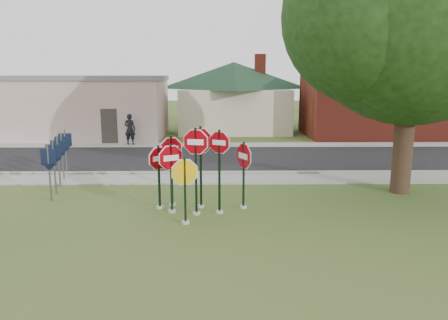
{
  "coord_description": "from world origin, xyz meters",
  "views": [
    {
      "loc": [
        0.75,
        -12.08,
        4.33
      ],
      "look_at": [
        0.95,
        2.0,
        1.54
      ],
      "focal_mm": 35.0,
      "sensor_mm": 36.0,
      "label": 1
    }
  ],
  "objects_px": {
    "stop_sign_yellow": "(185,183)",
    "oak_tree": "(414,8)",
    "stop_sign_left": "(171,169)",
    "pedestrian": "(130,129)",
    "stop_sign_center": "(196,158)"
  },
  "relations": [
    {
      "from": "stop_sign_center",
      "to": "pedestrian",
      "type": "xyz_separation_m",
      "value": [
        -4.69,
        13.44,
        -0.79
      ]
    },
    {
      "from": "stop_sign_center",
      "to": "stop_sign_left",
      "type": "distance_m",
      "value": 0.91
    },
    {
      "from": "stop_sign_left",
      "to": "pedestrian",
      "type": "distance_m",
      "value": 13.78
    },
    {
      "from": "stop_sign_yellow",
      "to": "pedestrian",
      "type": "height_order",
      "value": "stop_sign_yellow"
    },
    {
      "from": "stop_sign_left",
      "to": "oak_tree",
      "type": "distance_m",
      "value": 9.95
    },
    {
      "from": "stop_sign_yellow",
      "to": "oak_tree",
      "type": "distance_m",
      "value": 9.95
    },
    {
      "from": "oak_tree",
      "to": "stop_sign_yellow",
      "type": "bearing_deg",
      "value": -156.53
    },
    {
      "from": "stop_sign_center",
      "to": "oak_tree",
      "type": "relative_size",
      "value": 0.24
    },
    {
      "from": "stop_sign_yellow",
      "to": "oak_tree",
      "type": "xyz_separation_m",
      "value": [
        7.71,
        3.35,
        5.32
      ]
    },
    {
      "from": "oak_tree",
      "to": "stop_sign_left",
      "type": "bearing_deg",
      "value": -164.59
    },
    {
      "from": "stop_sign_yellow",
      "to": "pedestrian",
      "type": "relative_size",
      "value": 1.1
    },
    {
      "from": "stop_sign_left",
      "to": "pedestrian",
      "type": "xyz_separation_m",
      "value": [
        -3.9,
        13.21,
        -0.41
      ]
    },
    {
      "from": "stop_sign_center",
      "to": "stop_sign_left",
      "type": "bearing_deg",
      "value": 163.34
    },
    {
      "from": "stop_sign_yellow",
      "to": "stop_sign_left",
      "type": "relative_size",
      "value": 0.9
    },
    {
      "from": "stop_sign_center",
      "to": "oak_tree",
      "type": "distance_m",
      "value": 9.16
    }
  ]
}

